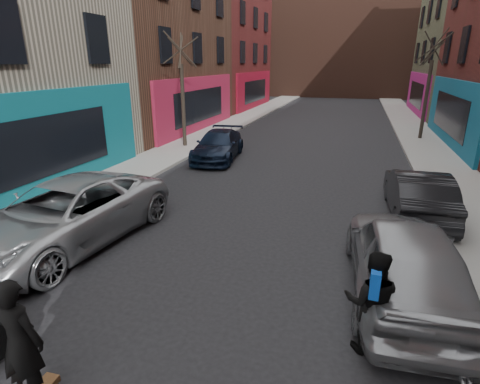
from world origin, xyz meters
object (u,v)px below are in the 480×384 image
Objects in this scene: tree_right_far at (429,78)px; parked_right_end at (418,194)px; tree_left_far at (182,83)px; parked_left_far at (65,214)px; parked_right_far at (404,258)px; skateboarder at (20,342)px; parked_left_end at (218,145)px; pedestrian at (371,302)px.

parked_right_end is (-1.76, -12.66, -2.83)m from tree_right_far.
tree_left_far is 11.70m from parked_left_far.
parked_left_far is 7.79m from parked_right_far.
skateboarder is (4.90, -15.27, -2.38)m from tree_left_far.
parked_left_end is at bearing -141.45° from tree_right_far.
skateboarder is (-7.50, -21.27, -2.53)m from tree_right_far.
tree_left_far is at bearing 138.27° from parked_left_end.
skateboarder is (-5.75, -8.60, 0.29)m from parked_right_end.
parked_right_far is at bearing -48.61° from tree_left_far.
tree_right_far is 1.19× the size of parked_left_far.
tree_right_far is 1.50× the size of parked_left_end.
parked_right_end reaches higher than parked_left_end.
parked_right_far is 1.83m from pedestrian.
skateboarder is at bearing -109.44° from tree_right_far.
parked_left_far is 3.19× the size of skateboarder.
tree_right_far is 22.69m from skateboarder.
skateboarder is (2.30, -13.45, 0.34)m from parked_left_end.
tree_left_far reaches higher than parked_right_end.
pedestrian is (7.15, -1.65, 0.08)m from parked_left_far.
parked_left_far is 1.34× the size of parked_right_end.
pedestrian is at bearing -99.62° from tree_right_far.
pedestrian is (9.20, -12.88, -2.51)m from tree_left_far.
parked_right_far is at bearing -98.48° from tree_right_far.
skateboarder is at bearing -86.96° from parked_left_end.
parked_left_far is 1.26× the size of parked_left_end.
parked_left_end is 12.89m from pedestrian.
pedestrian is at bearing -6.93° from parked_left_far.
parked_right_far is (-2.56, -17.17, -2.71)m from tree_right_far.
parked_left_far is 9.73m from parked_right_end.
parked_right_far reaches higher than parked_left_end.
pedestrian is at bearing 75.00° from parked_right_end.
tree_right_far is at bearing -102.38° from parked_right_far.
parked_right_far is at bearing -58.89° from parked_left_end.
tree_right_far reaches higher than parked_left_far.
parked_right_far is 6.42m from skateboarder.
parked_right_far is (7.25, -9.35, 0.16)m from parked_left_end.
tree_left_far reaches higher than parked_right_far.
pedestrian reaches higher than parked_right_far.
tree_left_far is at bearing -154.18° from tree_right_far.
parked_left_end is at bearing -83.37° from skateboarder.
parked_left_end is at bearing 92.82° from parked_left_far.
tree_left_far is at bearing -33.97° from parked_right_end.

